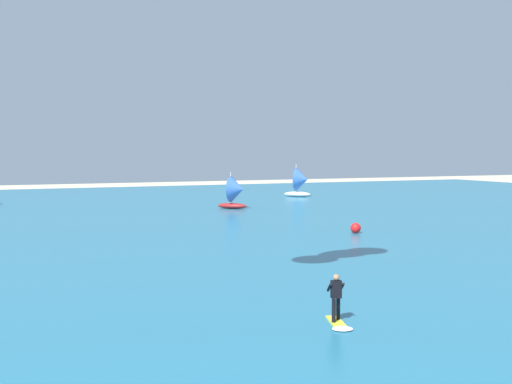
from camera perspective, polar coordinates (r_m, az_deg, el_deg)
The scene contains 5 objects.
ocean at distance 57.47m, azimuth -15.22°, elevation -2.29°, with size 160.00×90.00×0.10m, color #236B89.
kitesurfer at distance 22.03m, azimuth 7.35°, elevation -10.18°, with size 1.13×2.03×1.67m.
sailboat_near_shore at distance 63.58m, azimuth -1.81°, elevation -0.01°, with size 3.27×3.23×3.68m.
sailboat_trailing at distance 80.05m, azimuth 4.09°, elevation 0.91°, with size 3.63×3.63×4.11m.
marker_buoy at distance 45.59m, azimuth 8.98°, elevation -3.23°, with size 0.75×0.75×0.75m, color red.
Camera 1 is at (-7.92, -5.73, 6.02)m, focal length 44.34 mm.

